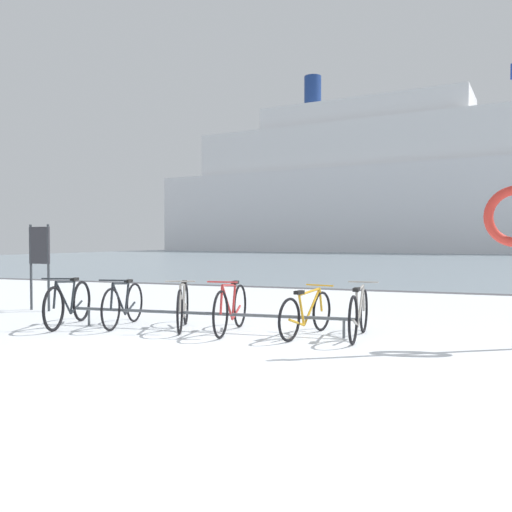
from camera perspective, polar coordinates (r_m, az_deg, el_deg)
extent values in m
cube|color=silver|center=(5.12, -9.20, -14.93)|extent=(80.00, 22.00, 0.08)
cube|color=gray|center=(70.32, 18.49, 0.38)|extent=(80.00, 110.00, 0.08)
cube|color=#47474C|center=(15.52, 11.39, -3.70)|extent=(80.00, 0.50, 0.05)
cylinder|color=#4C5156|center=(8.38, -5.23, -6.16)|extent=(4.70, 0.42, 0.05)
cylinder|color=#4C5156|center=(9.37, -17.48, -6.27)|extent=(0.04, 0.04, 0.28)
cylinder|color=#4C5156|center=(7.90, 9.41, -7.69)|extent=(0.04, 0.04, 0.28)
torus|color=black|center=(8.92, -20.88, -5.31)|extent=(0.24, 0.70, 0.71)
torus|color=black|center=(9.89, -18.19, -4.61)|extent=(0.24, 0.70, 0.71)
cylinder|color=#1E2328|center=(9.22, -19.95, -4.28)|extent=(0.19, 0.55, 0.60)
cylinder|color=#1E2328|center=(9.54, -19.07, -4.22)|extent=(0.09, 0.20, 0.54)
cylinder|color=#1E2328|center=(9.27, -19.76, -2.62)|extent=(0.22, 0.68, 0.09)
cylinder|color=#1E2328|center=(9.69, -18.71, -5.22)|extent=(0.16, 0.46, 0.19)
cylinder|color=#1E2328|center=(8.93, -20.78, -3.96)|extent=(0.07, 0.12, 0.42)
cube|color=black|center=(9.58, -18.90, -2.38)|extent=(0.13, 0.21, 0.05)
cylinder|color=#1E2328|center=(8.95, -20.69, -2.29)|extent=(0.45, 0.15, 0.02)
torus|color=black|center=(8.68, -15.31, -5.55)|extent=(0.16, 0.68, 0.68)
torus|color=black|center=(9.55, -12.89, -4.88)|extent=(0.16, 0.68, 0.68)
cylinder|color=#1E2328|center=(8.94, -14.48, -4.52)|extent=(0.13, 0.50, 0.58)
cylinder|color=#1E2328|center=(9.23, -13.69, -4.48)|extent=(0.07, 0.18, 0.52)
cylinder|color=#1E2328|center=(8.99, -14.30, -2.87)|extent=(0.15, 0.62, 0.08)
cylinder|color=#1E2328|center=(9.37, -13.36, -5.48)|extent=(0.11, 0.42, 0.19)
cylinder|color=#1E2328|center=(8.69, -15.22, -4.20)|extent=(0.06, 0.11, 0.41)
cube|color=black|center=(9.27, -13.53, -2.63)|extent=(0.12, 0.21, 0.05)
cylinder|color=#1E2328|center=(8.70, -15.13, -2.53)|extent=(0.46, 0.11, 0.02)
torus|color=black|center=(8.16, -8.18, -5.94)|extent=(0.30, 0.65, 0.68)
torus|color=black|center=(9.11, -7.54, -5.15)|extent=(0.30, 0.65, 0.68)
cylinder|color=gray|center=(8.46, -7.96, -4.82)|extent=(0.23, 0.48, 0.58)
cylinder|color=gray|center=(8.77, -7.75, -4.75)|extent=(0.10, 0.18, 0.52)
cylinder|color=gray|center=(8.50, -7.92, -3.06)|extent=(0.28, 0.59, 0.08)
cylinder|color=gray|center=(8.92, -7.66, -5.79)|extent=(0.20, 0.40, 0.19)
cylinder|color=gray|center=(8.17, -8.16, -4.50)|extent=(0.07, 0.11, 0.41)
cube|color=black|center=(8.81, -7.71, -2.79)|extent=(0.15, 0.22, 0.05)
cylinder|color=gray|center=(8.19, -8.14, -2.72)|extent=(0.43, 0.20, 0.02)
torus|color=black|center=(7.75, -3.82, -6.28)|extent=(0.12, 0.70, 0.70)
torus|color=black|center=(8.74, -1.73, -5.36)|extent=(0.12, 0.70, 0.70)
cylinder|color=#B22D2D|center=(8.05, -3.08, -5.05)|extent=(0.10, 0.55, 0.60)
cylinder|color=#B22D2D|center=(8.38, -2.40, -4.96)|extent=(0.06, 0.19, 0.53)
cylinder|color=#B22D2D|center=(8.10, -2.92, -3.15)|extent=(0.12, 0.68, 0.09)
cylinder|color=#B22D2D|center=(8.54, -2.13, -6.07)|extent=(0.09, 0.46, 0.19)
cylinder|color=#B22D2D|center=(7.76, -3.73, -4.72)|extent=(0.05, 0.12, 0.42)
cube|color=black|center=(8.43, -2.26, -2.86)|extent=(0.10, 0.21, 0.05)
cylinder|color=#B22D2D|center=(7.77, -3.65, -2.80)|extent=(0.46, 0.08, 0.02)
torus|color=black|center=(8.45, 7.06, -5.89)|extent=(0.16, 0.62, 0.62)
torus|color=black|center=(7.51, 3.60, -6.84)|extent=(0.16, 0.62, 0.62)
cylinder|color=gold|center=(8.13, 6.03, -5.40)|extent=(0.15, 0.55, 0.53)
cylinder|color=gold|center=(7.82, 4.91, -5.83)|extent=(0.07, 0.20, 0.47)
cylinder|color=gold|center=(8.03, 5.79, -3.83)|extent=(0.17, 0.69, 0.08)
cylinder|color=gold|center=(7.71, 4.41, -7.13)|extent=(0.13, 0.46, 0.17)
cylinder|color=gold|center=(8.39, 6.95, -4.69)|extent=(0.06, 0.12, 0.37)
cube|color=black|center=(7.72, 4.65, -3.91)|extent=(0.12, 0.21, 0.05)
cylinder|color=gold|center=(8.33, 6.84, -3.13)|extent=(0.46, 0.12, 0.02)
torus|color=black|center=(8.39, 11.49, -5.77)|extent=(0.05, 0.68, 0.68)
torus|color=black|center=(7.40, 10.38, -6.77)|extent=(0.05, 0.68, 0.68)
cylinder|color=gray|center=(8.05, 11.16, -5.20)|extent=(0.04, 0.53, 0.58)
cylinder|color=gray|center=(7.73, 10.80, -5.66)|extent=(0.04, 0.19, 0.51)
cylinder|color=gray|center=(7.95, 11.09, -3.46)|extent=(0.05, 0.66, 0.08)
cylinder|color=gray|center=(7.62, 10.64, -7.10)|extent=(0.04, 0.44, 0.19)
cylinder|color=gray|center=(8.33, 11.46, -4.44)|extent=(0.04, 0.11, 0.41)
cube|color=black|center=(7.63, 10.73, -3.55)|extent=(0.08, 0.20, 0.05)
cylinder|color=gray|center=(8.27, 11.43, -2.75)|extent=(0.46, 0.03, 0.02)
cylinder|color=#33383D|center=(11.82, -22.99, -1.12)|extent=(0.05, 0.05, 1.75)
cylinder|color=#33383D|center=(11.45, -21.37, -1.18)|extent=(0.05, 0.05, 1.75)
cube|color=#2D2D33|center=(11.62, -22.22, 1.07)|extent=(0.55, 0.10, 0.75)
cube|color=white|center=(69.69, 12.67, 4.68)|extent=(58.62, 20.03, 10.30)
cube|color=white|center=(70.96, 11.57, 11.12)|extent=(44.13, 16.27, 5.67)
cube|color=white|center=(71.79, 11.59, 14.49)|extent=(26.79, 12.13, 2.89)
cylinder|color=navy|center=(75.00, 6.10, 16.91)|extent=(2.27, 2.27, 4.64)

